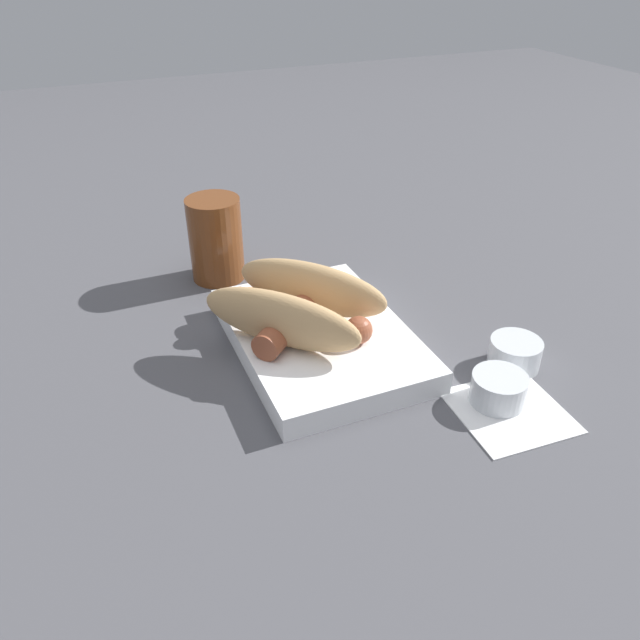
{
  "coord_description": "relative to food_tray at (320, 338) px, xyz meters",
  "views": [
    {
      "loc": [
        -0.53,
        0.22,
        0.4
      ],
      "look_at": [
        0.0,
        0.0,
        0.04
      ],
      "focal_mm": 35.0,
      "sensor_mm": 36.0,
      "label": 1
    }
  ],
  "objects": [
    {
      "name": "ground_plane",
      "position": [
        0.0,
        0.0,
        -0.01
      ],
      "size": [
        3.0,
        3.0,
        0.0
      ],
      "primitive_type": "plane",
      "color": "#4C4C51"
    },
    {
      "name": "food_tray",
      "position": [
        0.0,
        0.0,
        0.0
      ],
      "size": [
        0.25,
        0.18,
        0.03
      ],
      "color": "white",
      "rests_on": "ground_plane"
    },
    {
      "name": "bread_roll",
      "position": [
        0.01,
        0.02,
        0.04
      ],
      "size": [
        0.21,
        0.2,
        0.06
      ],
      "color": "tan",
      "rests_on": "food_tray"
    },
    {
      "name": "sausage",
      "position": [
        0.01,
        0.02,
        0.03
      ],
      "size": [
        0.14,
        0.13,
        0.03
      ],
      "color": "brown",
      "rests_on": "food_tray"
    },
    {
      "name": "pickled_veggies",
      "position": [
        0.08,
        0.05,
        0.02
      ],
      "size": [
        0.07,
        0.06,
        0.0
      ],
      "color": "orange",
      "rests_on": "food_tray"
    },
    {
      "name": "napkin",
      "position": [
        -0.17,
        -0.13,
        -0.01
      ],
      "size": [
        0.11,
        0.11,
        0.0
      ],
      "color": "white",
      "rests_on": "ground_plane"
    },
    {
      "name": "condiment_cup_near",
      "position": [
        -0.15,
        -0.13,
        0.0
      ],
      "size": [
        0.05,
        0.05,
        0.03
      ],
      "color": "silver",
      "rests_on": "ground_plane"
    },
    {
      "name": "condiment_cup_far",
      "position": [
        -0.11,
        -0.18,
        0.0
      ],
      "size": [
        0.05,
        0.05,
        0.03
      ],
      "color": "silver",
      "rests_on": "ground_plane"
    },
    {
      "name": "drink_glass",
      "position": [
        0.21,
        0.06,
        0.04
      ],
      "size": [
        0.07,
        0.07,
        0.11
      ],
      "color": "brown",
      "rests_on": "ground_plane"
    }
  ]
}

